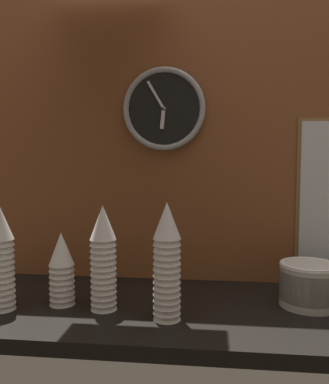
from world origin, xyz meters
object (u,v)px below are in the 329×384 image
(bowl_stack_right, at_px, (309,283))
(wall_clock, at_px, (164,109))
(cup_stack_left, at_px, (62,269))
(cup_stack_far_left, at_px, (1,258))
(cup_stack_center_left, at_px, (103,258))
(cup_stack_center, at_px, (167,261))

(bowl_stack_right, relative_size, wall_clock, 0.59)
(cup_stack_left, height_order, cup_stack_far_left, cup_stack_far_left)
(cup_stack_far_left, height_order, wall_clock, wall_clock)
(cup_stack_center_left, bearing_deg, cup_stack_left, 169.52)
(cup_stack_left, height_order, wall_clock, wall_clock)
(cup_stack_center, height_order, bowl_stack_right, cup_stack_center)
(cup_stack_far_left, bearing_deg, bowl_stack_right, 8.42)
(cup_stack_left, bearing_deg, cup_stack_center_left, -10.48)
(cup_stack_left, bearing_deg, cup_stack_far_left, -159.34)
(cup_stack_center_left, distance_m, wall_clock, 0.56)
(cup_stack_far_left, xyz_separation_m, cup_stack_center, (0.48, -0.02, 0.01))
(bowl_stack_right, distance_m, wall_clock, 0.73)
(cup_stack_left, xyz_separation_m, bowl_stack_right, (0.72, 0.07, -0.04))
(cup_stack_left, relative_size, wall_clock, 0.76)
(cup_stack_center_left, relative_size, bowl_stack_right, 1.78)
(cup_stack_center_left, bearing_deg, bowl_stack_right, 9.23)
(cup_stack_left, height_order, bowl_stack_right, cup_stack_left)
(cup_stack_far_left, distance_m, cup_stack_center_left, 0.29)
(cup_stack_left, bearing_deg, bowl_stack_right, 5.63)
(cup_stack_center_left, relative_size, cup_stack_center, 0.95)
(cup_stack_far_left, xyz_separation_m, cup_stack_center_left, (0.29, 0.03, 0.00))
(cup_stack_left, height_order, cup_stack_center_left, cup_stack_center_left)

